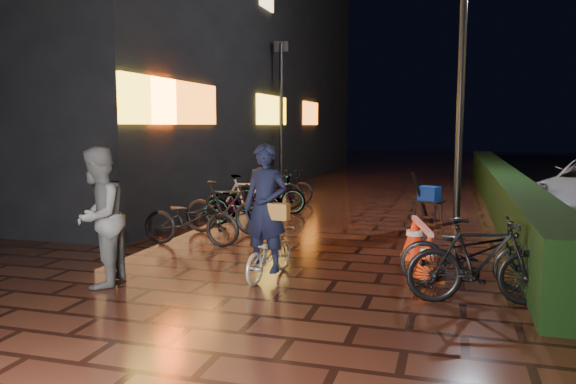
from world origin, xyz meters
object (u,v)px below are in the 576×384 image
(bystander_person, at_px, (98,217))
(cyclist, at_px, (267,229))
(traffic_barrier, at_px, (421,246))
(cart_assembly, at_px, (428,195))

(bystander_person, relative_size, cyclist, 0.98)
(cyclist, xyz_separation_m, traffic_barrier, (2.03, 1.18, -0.36))
(bystander_person, bearing_deg, traffic_barrier, 104.91)
(traffic_barrier, bearing_deg, bystander_person, -152.33)
(bystander_person, relative_size, traffic_barrier, 1.09)
(bystander_person, distance_m, cart_assembly, 7.74)
(cyclist, relative_size, traffic_barrier, 1.11)
(traffic_barrier, bearing_deg, cart_assembly, 91.12)
(bystander_person, xyz_separation_m, cart_assembly, (3.97, 6.63, -0.37))
(traffic_barrier, bearing_deg, cyclist, -149.83)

